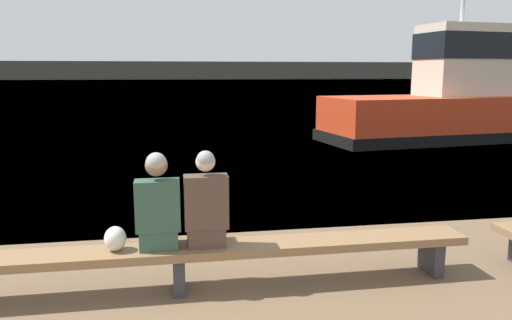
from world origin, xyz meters
name	(u,v)px	position (x,y,z in m)	size (l,w,h in m)	color
water_surface	(168,81)	(0.00, 125.07, 0.00)	(240.00, 240.00, 0.00)	#426B8E
far_shoreline	(168,70)	(0.00, 157.98, 2.68)	(600.00, 12.00, 5.35)	#4C4C42
bench_main	(178,255)	(0.38, 3.28, 0.39)	(6.26, 0.46, 0.47)	brown
person_left	(158,207)	(0.19, 3.29, 0.90)	(0.44, 0.42, 1.00)	#2D4C3D
person_right	(206,207)	(0.67, 3.29, 0.89)	(0.44, 0.41, 1.01)	#4C382D
shopping_bag	(115,239)	(-0.25, 3.29, 0.60)	(0.22, 0.24, 0.25)	beige
tugboat_red	(456,104)	(9.79, 13.71, 1.19)	(9.18, 3.97, 6.19)	red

